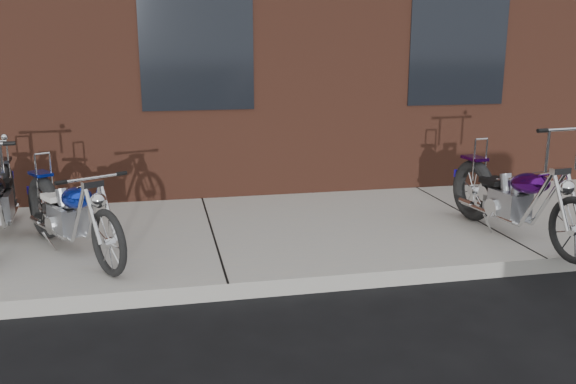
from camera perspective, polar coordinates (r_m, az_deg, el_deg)
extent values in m
plane|color=black|center=(5.24, -5.58, -10.07)|extent=(120.00, 120.00, 0.00)
cube|color=#A2A19F|center=(6.62, -7.08, -4.33)|extent=(22.00, 3.00, 0.15)
torus|color=black|center=(7.11, 17.62, -0.09)|extent=(0.22, 0.71, 0.69)
cube|color=gray|center=(6.64, 20.77, -1.36)|extent=(0.32, 0.42, 0.29)
ellipsoid|color=#3B075A|center=(6.38, 22.51, 0.49)|extent=(0.32, 0.56, 0.30)
cube|color=black|center=(6.79, 19.56, 0.72)|extent=(0.26, 0.30, 0.06)
cylinder|color=silver|center=(6.97, 18.21, 2.70)|extent=(0.02, 0.02, 0.46)
cylinder|color=silver|center=(6.90, 20.31, -1.86)|extent=(0.15, 0.87, 0.05)
torus|color=black|center=(6.62, -21.41, -1.54)|extent=(0.44, 0.64, 0.66)
torus|color=black|center=(5.35, -15.80, -4.93)|extent=(0.35, 0.55, 0.60)
cube|color=gray|center=(6.09, -19.42, -2.72)|extent=(0.41, 0.45, 0.27)
ellipsoid|color=#0F29BE|center=(5.79, -18.63, -0.74)|extent=(0.46, 0.56, 0.28)
cube|color=silver|center=(6.26, -20.40, -0.63)|extent=(0.32, 0.33, 0.05)
cylinder|color=silver|center=(5.38, -16.51, -2.19)|extent=(0.17, 0.25, 0.49)
cylinder|color=silver|center=(5.41, -17.25, 1.07)|extent=(0.45, 0.28, 0.03)
cylinder|color=silver|center=(6.47, -21.44, 1.31)|extent=(0.03, 0.03, 0.44)
cylinder|color=silver|center=(6.34, -19.13, -3.18)|extent=(0.45, 0.74, 0.04)
torus|color=black|center=(7.36, -25.05, -0.31)|extent=(0.20, 0.70, 0.69)
cylinder|color=silver|center=(6.99, -24.39, -2.06)|extent=(0.13, 0.86, 0.05)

